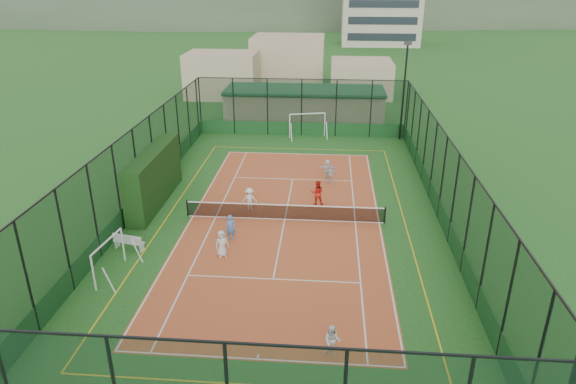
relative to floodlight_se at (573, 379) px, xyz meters
name	(u,v)px	position (x,y,z in m)	size (l,w,h in m)	color
ground	(285,220)	(-8.60, 16.60, -4.12)	(300.00, 300.00, 0.00)	#23531C
court_slab	(285,219)	(-8.60, 16.60, -4.12)	(11.17, 23.97, 0.01)	#B25127
tennis_net	(285,211)	(-8.60, 16.60, -3.59)	(11.67, 0.12, 1.06)	black
perimeter_fence	(285,180)	(-8.60, 16.60, -1.62)	(18.12, 34.12, 5.00)	black
floodlight_se	(573,379)	(0.00, 0.00, 0.00)	(0.60, 0.26, 8.25)	black
floodlight_ne	(404,92)	(0.00, 33.20, 0.00)	(0.60, 0.26, 8.25)	black
clubhouse	(304,105)	(-8.60, 38.60, -2.55)	(15.20, 7.20, 3.15)	tan
distant_hills	(324,17)	(-8.60, 166.60, -4.12)	(200.00, 60.00, 24.00)	#384C33
hedge_left	(154,177)	(-16.90, 18.47, -2.45)	(1.15, 7.67, 3.35)	black
white_bench	(129,241)	(-16.40, 12.45, -3.65)	(1.69, 0.46, 0.95)	white
futsal_goal_near	(109,258)	(-16.39, 9.97, -3.22)	(0.81, 2.80, 1.81)	white
futsal_goal_far	(307,125)	(-8.06, 33.22, -3.08)	(3.23, 0.94, 2.09)	white
child_near_left	(222,244)	(-11.42, 12.14, -3.40)	(0.70, 0.45, 1.43)	silver
child_near_mid	(231,228)	(-11.29, 13.93, -3.40)	(0.52, 0.34, 1.44)	#487FCD
child_near_right	(332,341)	(-5.82, 5.19, -3.46)	(0.63, 0.49, 1.30)	white
child_far_left	(250,199)	(-10.85, 17.80, -3.41)	(0.91, 0.53, 1.42)	white
child_far_right	(331,175)	(-5.95, 22.36, -3.44)	(0.79, 0.33, 1.34)	silver
child_far_back	(327,169)	(-6.21, 23.48, -3.44)	(1.26, 0.40, 1.36)	white
coach	(317,193)	(-6.77, 18.87, -3.31)	(0.78, 0.61, 1.61)	red
tennis_balls	(267,208)	(-9.81, 18.07, -4.08)	(3.74, 0.95, 0.07)	#CCE033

